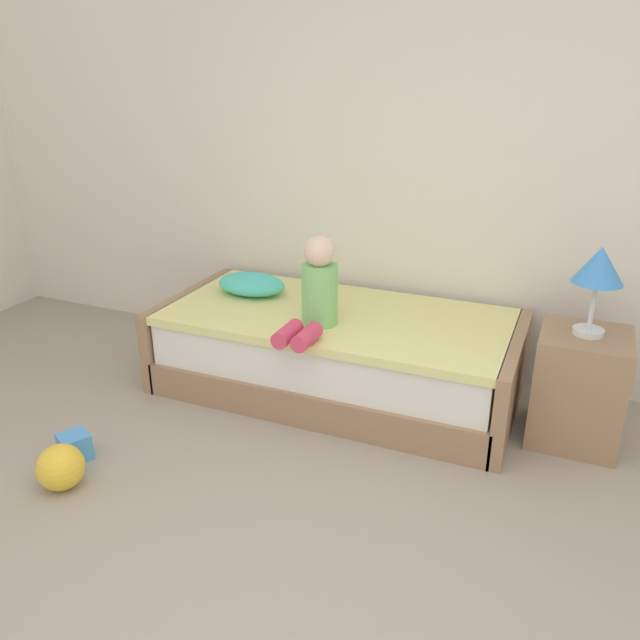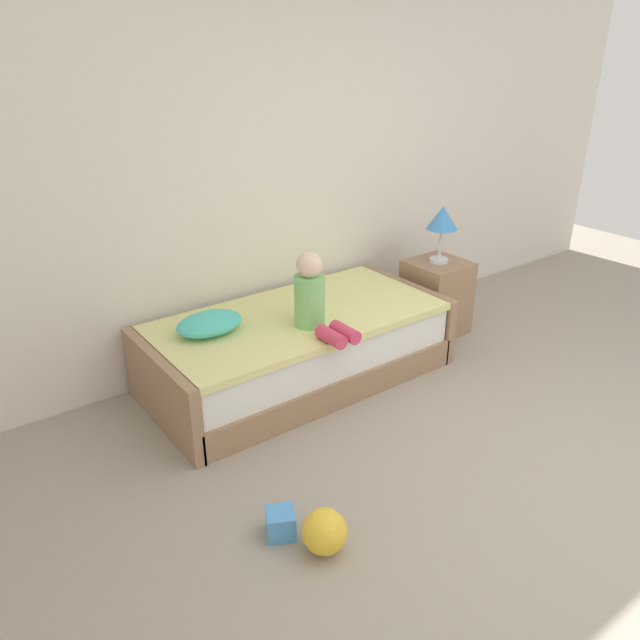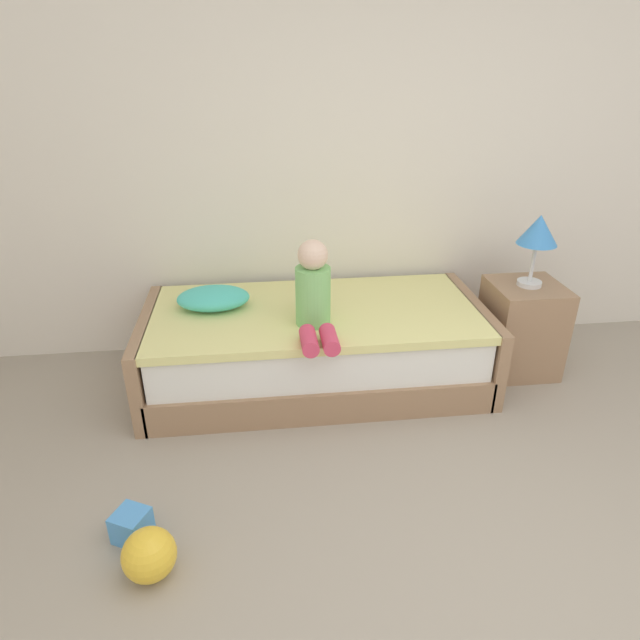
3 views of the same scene
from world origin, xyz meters
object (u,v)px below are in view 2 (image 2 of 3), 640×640
(pillow, at_px, (210,324))
(toy_ball, at_px, (324,531))
(bed, at_px, (299,347))
(nightstand, at_px, (436,297))
(child_figure, at_px, (314,298))
(table_lamp, at_px, (442,221))
(toy_block, at_px, (281,523))

(pillow, height_order, toy_ball, pillow)
(bed, relative_size, nightstand, 3.52)
(bed, distance_m, child_figure, 0.51)
(bed, xyz_separation_m, child_figure, (-0.03, -0.23, 0.46))
(toy_ball, bearing_deg, bed, 59.41)
(bed, distance_m, nightstand, 1.35)
(table_lamp, bearing_deg, child_figure, -171.21)
(table_lamp, height_order, toy_ball, table_lamp)
(bed, bearing_deg, nightstand, -0.63)
(child_figure, relative_size, pillow, 1.16)
(table_lamp, distance_m, child_figure, 1.42)
(nightstand, xyz_separation_m, pillow, (-1.97, 0.11, 0.26))
(pillow, relative_size, toy_block, 3.19)
(toy_ball, bearing_deg, toy_block, 118.69)
(bed, bearing_deg, toy_ball, -120.59)
(bed, height_order, nightstand, nightstand)
(nightstand, relative_size, toy_ball, 2.74)
(bed, xyz_separation_m, table_lamp, (1.35, -0.01, 0.69))
(child_figure, distance_m, pillow, 0.68)
(child_figure, height_order, pillow, child_figure)
(child_figure, xyz_separation_m, pillow, (-0.58, 0.33, -0.14))
(bed, xyz_separation_m, nightstand, (1.35, -0.01, 0.05))
(table_lamp, bearing_deg, toy_ball, -147.57)
(child_figure, xyz_separation_m, toy_ball, (-0.79, -1.17, -0.60))
(nightstand, bearing_deg, toy_block, -152.74)
(nightstand, xyz_separation_m, table_lamp, (-0.00, 0.00, 0.64))
(nightstand, height_order, table_lamp, table_lamp)
(child_figure, xyz_separation_m, toy_block, (-0.91, -0.96, -0.64))
(toy_ball, relative_size, toy_block, 1.59)
(bed, relative_size, child_figure, 4.14)
(pillow, height_order, toy_block, pillow)
(nightstand, height_order, toy_block, nightstand)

